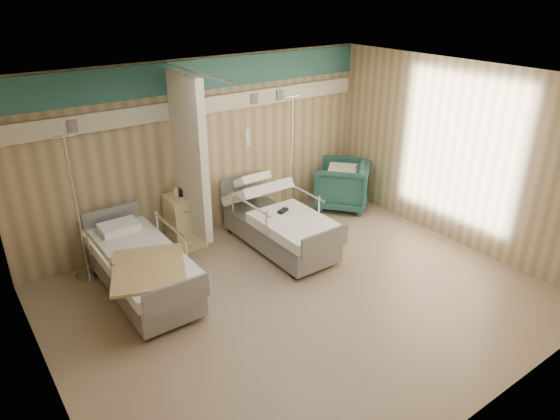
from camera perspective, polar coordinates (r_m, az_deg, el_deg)
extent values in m
cube|color=gray|center=(6.66, 2.31, -10.12)|extent=(6.00, 5.00, 0.00)
cube|color=tan|center=(7.96, -8.73, 6.84)|extent=(6.00, 0.04, 2.80)
cube|color=tan|center=(4.54, 22.71, -9.47)|extent=(6.00, 0.04, 2.80)
cube|color=tan|center=(4.92, -26.36, -7.39)|extent=(0.04, 5.00, 2.80)
cube|color=tan|center=(8.07, 19.62, 5.93)|extent=(0.04, 5.00, 2.80)
cube|color=silver|center=(5.56, 2.81, 14.29)|extent=(6.00, 5.00, 0.04)
cube|color=#2A6463|center=(7.67, -9.22, 15.00)|extent=(6.00, 0.04, 0.45)
cube|color=beige|center=(7.73, -8.89, 11.69)|extent=(5.88, 0.08, 0.25)
cylinder|color=silver|center=(6.64, -9.68, 15.33)|extent=(0.03, 1.80, 0.03)
cube|color=silver|center=(7.25, -10.25, 5.86)|extent=(0.12, 0.90, 2.35)
cube|color=beige|center=(7.85, -10.80, -1.27)|extent=(0.50, 0.48, 0.85)
imported|color=#215351|center=(9.16, 7.15, 2.87)|extent=(1.30, 1.30, 0.85)
cube|color=white|center=(9.00, 7.39, 5.60)|extent=(0.83, 0.83, 0.07)
cylinder|color=silver|center=(8.77, 1.25, -0.88)|extent=(0.39, 0.39, 0.03)
cylinder|color=silver|center=(8.37, 1.31, 5.66)|extent=(0.03, 0.03, 2.14)
cylinder|color=silver|center=(8.09, 1.39, 12.86)|extent=(0.26, 0.03, 0.03)
cylinder|color=silver|center=(7.61, -20.96, -6.98)|extent=(0.37, 0.37, 0.03)
cylinder|color=silver|center=(7.16, -22.16, -0.08)|extent=(0.03, 0.03, 2.04)
cylinder|color=silver|center=(6.83, -23.53, 7.73)|extent=(0.25, 0.03, 0.03)
cube|color=black|center=(7.52, 0.34, -0.08)|extent=(0.20, 0.14, 0.04)
cube|color=tan|center=(6.26, -14.77, -6.49)|extent=(1.18, 1.30, 0.04)
cube|color=black|center=(7.69, -10.81, 2.13)|extent=(0.24, 0.18, 0.12)
cylinder|color=white|center=(7.67, -11.74, 2.01)|extent=(0.09, 0.09, 0.12)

